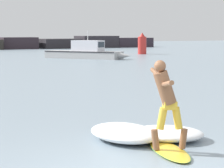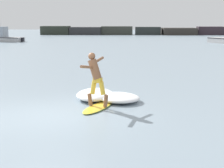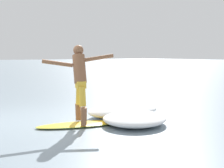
% 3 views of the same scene
% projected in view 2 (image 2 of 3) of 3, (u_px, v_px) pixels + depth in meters
% --- Properties ---
extents(ground_plane, '(200.00, 200.00, 0.00)m').
position_uv_depth(ground_plane, '(53.00, 115.00, 11.37)').
color(ground_plane, '#7F929E').
extents(rock_jetty_breakwater, '(53.37, 4.98, 1.71)m').
position_uv_depth(rock_jetty_breakwater, '(178.00, 31.00, 71.90)').
color(rock_jetty_breakwater, '#282E26').
rests_on(rock_jetty_breakwater, ground).
extents(surfboard, '(1.23, 2.22, 0.20)m').
position_uv_depth(surfboard, '(98.00, 107.00, 12.31)').
color(surfboard, yellow).
rests_on(surfboard, ground).
extents(surfer, '(0.87, 1.58, 1.76)m').
position_uv_depth(surfer, '(95.00, 75.00, 12.12)').
color(surfer, brown).
rests_on(surfer, surfboard).
extents(fishing_boat_near_jetty, '(6.19, 3.24, 2.86)m').
position_uv_depth(fishing_boat_near_jetty, '(3.00, 37.00, 49.43)').
color(fishing_boat_near_jetty, '#AEAEAF').
rests_on(fishing_boat_near_jetty, ground).
extents(wave_foam_at_tail, '(2.18, 2.21, 0.28)m').
position_uv_depth(wave_foam_at_tail, '(118.00, 98.00, 13.27)').
color(wave_foam_at_tail, white).
rests_on(wave_foam_at_tail, ground).
extents(wave_foam_at_nose, '(1.45, 2.08, 0.34)m').
position_uv_depth(wave_foam_at_nose, '(95.00, 94.00, 13.67)').
color(wave_foam_at_nose, white).
rests_on(wave_foam_at_nose, ground).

